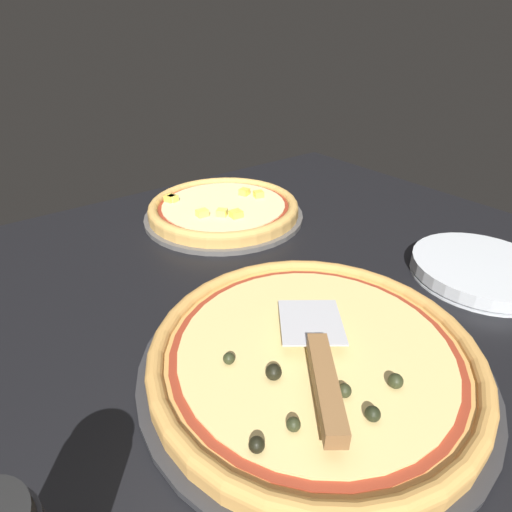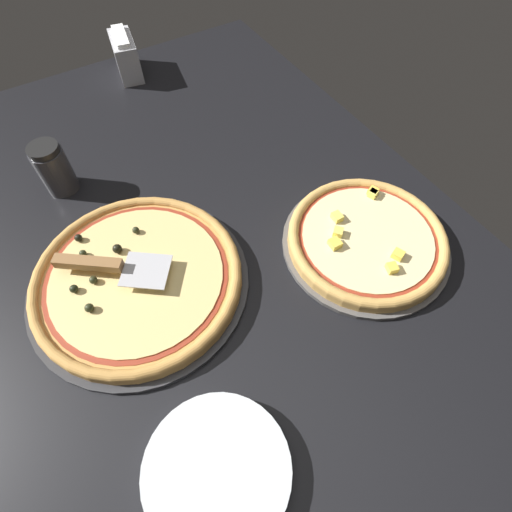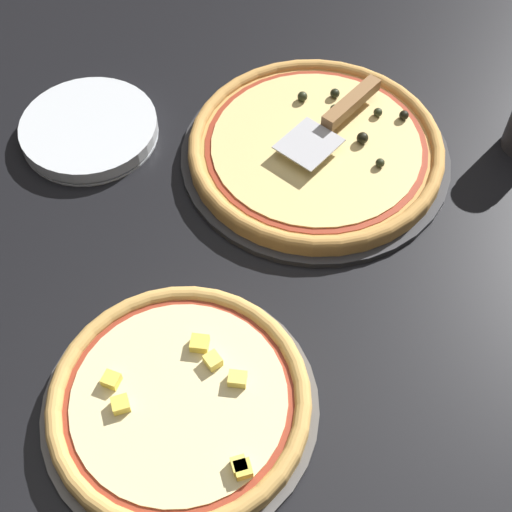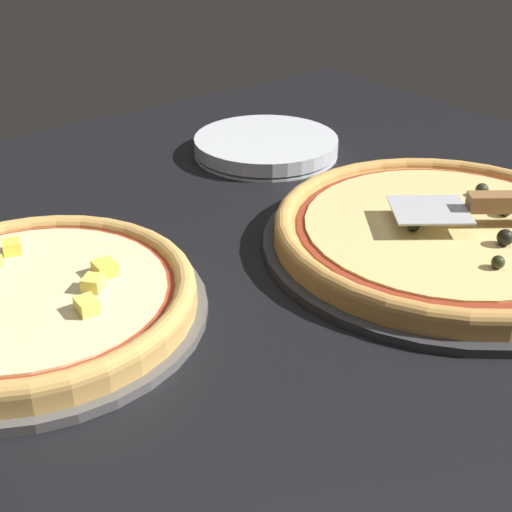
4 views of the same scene
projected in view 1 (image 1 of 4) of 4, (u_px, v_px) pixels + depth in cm
name	position (u px, v px, depth cm)	size (l,w,h in cm)	color
ground_plane	(222.00, 344.00, 56.11)	(149.17, 115.07, 3.60)	black
pizza_pan_front	(312.00, 362.00, 49.90)	(42.84, 42.84, 1.00)	#2D2D30
pizza_front	(313.00, 351.00, 48.89)	(40.27, 40.27, 4.07)	#C68E47
pizza_pan_back	(224.00, 215.00, 88.31)	(34.68, 34.68, 1.00)	#565451
pizza_back	(224.00, 207.00, 87.31)	(32.60, 32.60, 3.60)	tan
serving_spatula	(322.00, 368.00, 41.88)	(16.85, 20.19, 2.00)	#B7B7BC
plate_stack	(480.00, 270.00, 67.08)	(22.23, 22.23, 2.80)	silver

